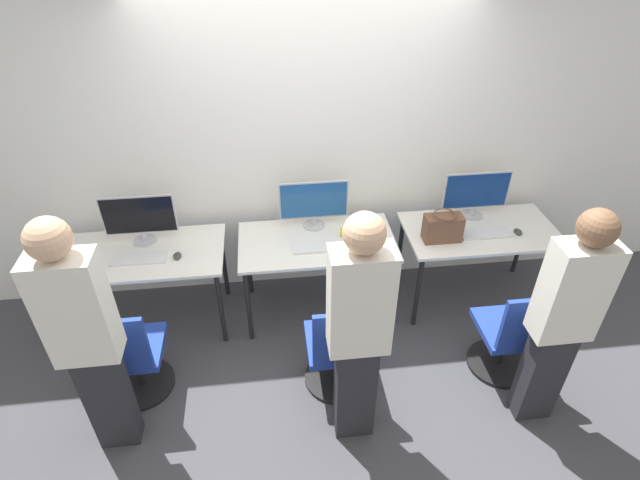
# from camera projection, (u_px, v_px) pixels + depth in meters

# --- Properties ---
(ground_plane) EXTENTS (20.00, 20.00, 0.00)m
(ground_plane) POSITION_uv_depth(u_px,v_px,m) (322.00, 336.00, 4.15)
(ground_plane) COLOR #3D3D42
(wall_back) EXTENTS (12.00, 0.05, 2.80)m
(wall_back) POSITION_uv_depth(u_px,v_px,m) (310.00, 139.00, 4.00)
(wall_back) COLOR silver
(wall_back) RESTS_ON ground_plane
(desk_left) EXTENTS (1.26, 0.68, 0.73)m
(desk_left) POSITION_uv_depth(u_px,v_px,m) (144.00, 260.00, 3.91)
(desk_left) COLOR silver
(desk_left) RESTS_ON ground_plane
(monitor_left) EXTENTS (0.56, 0.18, 0.41)m
(monitor_left) POSITION_uv_depth(u_px,v_px,m) (139.00, 218.00, 3.87)
(monitor_left) COLOR #B2B2B7
(monitor_left) RESTS_ON desk_left
(keyboard_left) EXTENTS (0.41, 0.15, 0.02)m
(keyboard_left) POSITION_uv_depth(u_px,v_px,m) (140.00, 259.00, 3.79)
(keyboard_left) COLOR silver
(keyboard_left) RESTS_ON desk_left
(mouse_left) EXTENTS (0.06, 0.09, 0.03)m
(mouse_left) POSITION_uv_depth(u_px,v_px,m) (177.00, 256.00, 3.81)
(mouse_left) COLOR #333333
(mouse_left) RESTS_ON desk_left
(office_chair_left) EXTENTS (0.48, 0.48, 0.86)m
(office_chair_left) POSITION_uv_depth(u_px,v_px,m) (131.00, 360.00, 3.50)
(office_chair_left) COLOR black
(office_chair_left) RESTS_ON ground_plane
(person_left) EXTENTS (0.36, 0.23, 1.76)m
(person_left) POSITION_uv_depth(u_px,v_px,m) (85.00, 335.00, 2.83)
(person_left) COLOR #232328
(person_left) RESTS_ON ground_plane
(desk_center) EXTENTS (1.26, 0.68, 0.73)m
(desk_center) POSITION_uv_depth(u_px,v_px,m) (317.00, 248.00, 4.05)
(desk_center) COLOR silver
(desk_center) RESTS_ON ground_plane
(monitor_center) EXTENTS (0.56, 0.18, 0.41)m
(monitor_center) POSITION_uv_depth(u_px,v_px,m) (314.00, 203.00, 4.05)
(monitor_center) COLOR #B2B2B7
(monitor_center) RESTS_ON desk_center
(keyboard_center) EXTENTS (0.41, 0.15, 0.02)m
(keyboard_center) POSITION_uv_depth(u_px,v_px,m) (318.00, 247.00, 3.92)
(keyboard_center) COLOR silver
(keyboard_center) RESTS_ON desk_center
(mouse_center) EXTENTS (0.06, 0.09, 0.03)m
(mouse_center) POSITION_uv_depth(u_px,v_px,m) (354.00, 245.00, 3.93)
(mouse_center) COLOR #333333
(mouse_center) RESTS_ON desk_center
(office_chair_center) EXTENTS (0.48, 0.48, 0.86)m
(office_chair_center) POSITION_uv_depth(u_px,v_px,m) (338.00, 353.00, 3.55)
(office_chair_center) COLOR black
(office_chair_center) RESTS_ON ground_plane
(person_center) EXTENTS (0.36, 0.23, 1.74)m
(person_center) POSITION_uv_depth(u_px,v_px,m) (359.00, 327.00, 2.90)
(person_center) COLOR #232328
(person_center) RESTS_ON ground_plane
(desk_right) EXTENTS (1.26, 0.68, 0.73)m
(desk_right) POSITION_uv_depth(u_px,v_px,m) (479.00, 237.00, 4.18)
(desk_right) COLOR silver
(desk_right) RESTS_ON ground_plane
(monitor_right) EXTENTS (0.56, 0.18, 0.41)m
(monitor_right) POSITION_uv_depth(u_px,v_px,m) (476.00, 193.00, 4.18)
(monitor_right) COLOR #B2B2B7
(monitor_right) RESTS_ON desk_right
(keyboard_right) EXTENTS (0.41, 0.15, 0.02)m
(keyboard_right) POSITION_uv_depth(u_px,v_px,m) (485.00, 234.00, 4.07)
(keyboard_right) COLOR silver
(keyboard_right) RESTS_ON desk_right
(mouse_right) EXTENTS (0.06, 0.09, 0.03)m
(mouse_right) POSITION_uv_depth(u_px,v_px,m) (518.00, 232.00, 4.08)
(mouse_right) COLOR #333333
(mouse_right) RESTS_ON desk_right
(office_chair_right) EXTENTS (0.48, 0.48, 0.86)m
(office_chair_right) POSITION_uv_depth(u_px,v_px,m) (510.00, 339.00, 3.66)
(office_chair_right) COLOR black
(office_chair_right) RESTS_ON ground_plane
(person_right) EXTENTS (0.36, 0.22, 1.67)m
(person_right) POSITION_uv_depth(u_px,v_px,m) (564.00, 316.00, 3.03)
(person_right) COLOR #232328
(person_right) RESTS_ON ground_plane
(handbag) EXTENTS (0.30, 0.18, 0.25)m
(handbag) POSITION_uv_depth(u_px,v_px,m) (443.00, 228.00, 3.95)
(handbag) COLOR brown
(handbag) RESTS_ON desk_right
(placard_center) EXTENTS (0.16, 0.03, 0.08)m
(placard_center) POSITION_uv_depth(u_px,v_px,m) (350.00, 232.00, 4.03)
(placard_center) COLOR yellow
(placard_center) RESTS_ON desk_center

